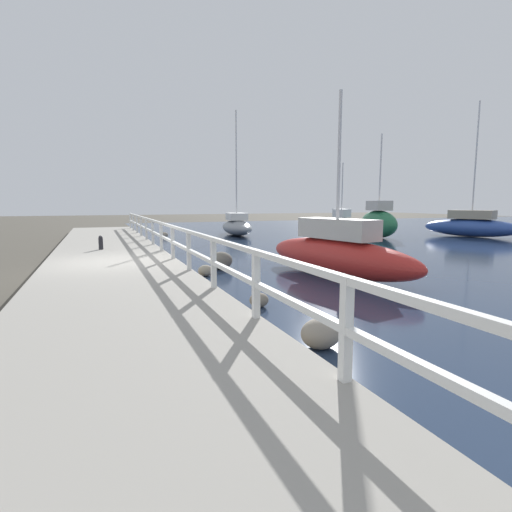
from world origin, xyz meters
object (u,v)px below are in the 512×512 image
Objects in this scene: sailboat_green at (378,222)px; sailboat_red at (337,253)px; sailboat_blue at (471,226)px; mooring_bollard at (101,242)px; sailboat_teal at (341,222)px; sailboat_gray at (237,226)px.

sailboat_green is 1.03× the size of sailboat_red.
sailboat_green is at bearing 141.52° from sailboat_blue.
sailboat_blue is at bearing 5.15° from mooring_bollard.
sailboat_green is at bearing 36.30° from sailboat_red.
sailboat_red is (-9.39, -9.93, -0.27)m from sailboat_green.
sailboat_teal is 0.84× the size of sailboat_red.
sailboat_red reaches higher than sailboat_teal.
sailboat_gray reaches higher than mooring_bollard.
sailboat_red is at bearing -172.69° from sailboat_blue.
sailboat_teal is 18.89m from sailboat_red.
sailboat_gray is at bearing 45.68° from mooring_bollard.
sailboat_blue is at bearing -54.37° from sailboat_teal.
sailboat_gray is 8.73m from sailboat_green.
sailboat_green is 13.67m from sailboat_red.
sailboat_gray reaches higher than sailboat_red.
sailboat_blue reaches higher than sailboat_gray.
sailboat_gray is 1.28× the size of sailboat_green.
sailboat_teal is 8.60m from sailboat_blue.
sailboat_blue is 1.37× the size of sailboat_red.
sailboat_gray is at bearing 71.54° from sailboat_red.
sailboat_teal is at bearing 91.62° from sailboat_green.
sailboat_gray is 0.97× the size of sailboat_blue.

